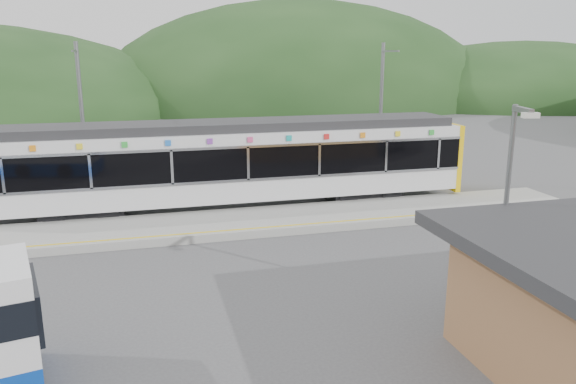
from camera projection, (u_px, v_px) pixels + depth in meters
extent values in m
plane|color=#4C4C4F|center=(290.00, 252.00, 18.90)|extent=(120.00, 120.00, 0.00)
ellipsoid|color=#1E3D19|center=(300.00, 103.00, 73.51)|extent=(52.00, 39.00, 26.00)
ellipsoid|color=#1E3D19|center=(520.00, 102.00, 75.17)|extent=(44.00, 33.00, 16.00)
cube|color=#9E9E99|center=(268.00, 221.00, 21.95)|extent=(26.00, 3.20, 0.30)
cube|color=yellow|center=(276.00, 226.00, 20.70)|extent=(26.00, 0.10, 0.01)
cube|color=black|center=(84.00, 211.00, 22.68)|extent=(3.20, 2.20, 0.56)
cube|color=black|center=(361.00, 193.00, 25.69)|extent=(3.20, 2.20, 0.56)
cube|color=silver|center=(230.00, 185.00, 24.01)|extent=(20.00, 2.90, 0.92)
cube|color=black|center=(230.00, 157.00, 23.72)|extent=(20.00, 2.96, 1.45)
cube|color=silver|center=(236.00, 181.00, 22.48)|extent=(20.00, 0.05, 0.10)
cube|color=silver|center=(235.00, 147.00, 22.15)|extent=(20.00, 0.05, 0.10)
cube|color=silver|center=(229.00, 135.00, 23.49)|extent=(20.00, 2.90, 0.45)
cube|color=#2D2D30|center=(229.00, 125.00, 23.39)|extent=(19.40, 2.50, 0.36)
cube|color=yellow|center=(443.00, 154.00, 26.34)|extent=(0.24, 2.92, 3.00)
cube|color=silver|center=(2.00, 176.00, 20.18)|extent=(0.10, 0.05, 1.35)
cube|color=silver|center=(90.00, 172.00, 20.93)|extent=(0.10, 0.05, 1.35)
cube|color=silver|center=(172.00, 167.00, 21.69)|extent=(0.10, 0.05, 1.35)
cube|color=silver|center=(248.00, 163.00, 22.44)|extent=(0.10, 0.05, 1.35)
cube|color=silver|center=(319.00, 160.00, 23.19)|extent=(0.10, 0.05, 1.35)
cube|color=silver|center=(386.00, 156.00, 23.95)|extent=(0.10, 0.05, 1.35)
cube|color=silver|center=(439.00, 154.00, 24.57)|extent=(0.10, 0.05, 1.35)
cube|color=orange|center=(33.00, 148.00, 20.23)|extent=(0.22, 0.04, 0.22)
cube|color=yellow|center=(79.00, 147.00, 20.64)|extent=(0.22, 0.04, 0.22)
cube|color=green|center=(125.00, 145.00, 21.04)|extent=(0.22, 0.04, 0.22)
cube|color=blue|center=(168.00, 143.00, 21.44)|extent=(0.22, 0.04, 0.22)
cube|color=purple|center=(210.00, 141.00, 21.84)|extent=(0.22, 0.04, 0.22)
cube|color=#E54C8C|center=(250.00, 140.00, 22.24)|extent=(0.22, 0.04, 0.22)
cube|color=#19A5A5|center=(289.00, 138.00, 22.64)|extent=(0.22, 0.04, 0.22)
cube|color=red|center=(327.00, 137.00, 23.05)|extent=(0.22, 0.04, 0.22)
cube|color=orange|center=(363.00, 135.00, 23.45)|extent=(0.22, 0.04, 0.22)
cube|color=yellow|center=(398.00, 134.00, 23.85)|extent=(0.22, 0.04, 0.22)
cube|color=green|center=(432.00, 132.00, 24.25)|extent=(0.22, 0.04, 0.22)
cylinder|color=slate|center=(83.00, 124.00, 24.35)|extent=(0.18, 0.18, 7.00)
cube|color=slate|center=(75.00, 51.00, 22.84)|extent=(0.08, 1.80, 0.08)
cylinder|color=slate|center=(381.00, 115.00, 27.86)|extent=(0.18, 0.18, 7.00)
cube|color=slate|center=(390.00, 51.00, 26.36)|extent=(0.08, 1.80, 0.08)
cylinder|color=slate|center=(505.00, 217.00, 13.56)|extent=(0.12, 0.12, 5.39)
cube|color=slate|center=(527.00, 110.00, 12.55)|extent=(0.33, 0.90, 0.12)
cube|color=silver|center=(539.00, 115.00, 12.19)|extent=(0.38, 0.26, 0.12)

